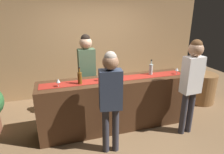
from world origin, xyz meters
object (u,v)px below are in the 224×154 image
Objects in this scene: wine_bottle_amber at (80,78)px; wine_glass_near_customer at (99,75)px; vase_on_side_table at (203,70)px; bartender at (87,67)px; wine_glass_mid_counter at (58,81)px; wine_glass_far_end at (177,69)px; customer_browsing at (111,93)px; customer_sipping at (192,78)px; round_side_table at (201,88)px; wine_bottle_clear at (151,69)px.

wine_bottle_amber reaches higher than wine_glass_near_customer.
wine_bottle_amber is 3.07m from vase_on_side_table.
wine_glass_near_customer is 0.08× the size of bartender.
wine_glass_mid_counter is 1.00× the size of wine_glass_far_end.
vase_on_side_table is at bearing 8.83° from wine_glass_near_customer.
bartender is 1.06× the size of customer_browsing.
wine_glass_near_customer is (0.36, 0.05, -0.01)m from wine_bottle_amber.
wine_glass_far_end is 0.08× the size of customer_sipping.
wine_glass_mid_counter is at bearing -174.03° from wine_glass_near_customer.
customer_sipping is 1.06× the size of customer_browsing.
customer_sipping is at bearing 11.18° from customer_browsing.
round_side_table is at bearing 8.48° from wine_glass_mid_counter.
wine_glass_near_customer is 1.00× the size of wine_glass_mid_counter.
customer_browsing is (-1.50, -0.07, -0.07)m from customer_sipping.
bartender reaches higher than customer_browsing.
wine_glass_mid_counter is at bearing -171.52° from round_side_table.
wine_bottle_clear reaches higher than vase_on_side_table.
wine_glass_near_customer reaches higher than vase_on_side_table.
customer_browsing is (0.73, -0.58, -0.08)m from wine_glass_mid_counter.
wine_glass_mid_counter is 0.19× the size of round_side_table.
wine_bottle_amber is at bearing 68.26° from bartender.
wine_bottle_clear is at bearing 4.40° from wine_glass_mid_counter.
wine_glass_near_customer is 0.60× the size of vase_on_side_table.
round_side_table is (2.85, -0.15, -0.74)m from bartender.
wine_bottle_clear is 1.86m from round_side_table.
round_side_table is 0.49m from vase_on_side_table.
wine_bottle_amber is 0.41× the size of round_side_table.
wine_glass_near_customer is 0.72m from wine_glass_mid_counter.
wine_glass_far_end is at bearing -3.11° from wine_glass_near_customer.
wine_bottle_clear reaches higher than wine_glass_mid_counter.
wine_bottle_clear and wine_bottle_amber have the same top height.
customer_browsing is at bearing -158.00° from vase_on_side_table.
wine_bottle_amber is at bearing -171.02° from round_side_table.
wine_glass_mid_counter is 2.28m from wine_glass_far_end.
vase_on_side_table is at bearing 30.41° from customer_browsing.
wine_glass_near_customer is at bearing -176.67° from wine_bottle_clear.
wine_glass_near_customer is at bearing 99.59° from customer_browsing.
wine_bottle_amber is at bearing -175.55° from wine_bottle_clear.
bartender reaches higher than wine_glass_near_customer.
wine_glass_near_customer is at bearing 100.17° from bartender.
vase_on_side_table is at bearing 36.77° from customer_sipping.
customer_browsing is (0.01, -0.66, -0.08)m from wine_glass_near_customer.
customer_sipping is (2.23, -0.51, -0.00)m from wine_glass_mid_counter.
wine_glass_near_customer is at bearing 5.97° from wine_glass_mid_counter.
wine_glass_far_end is (0.50, -0.15, -0.01)m from wine_bottle_clear.
wine_bottle_amber is at bearing -172.23° from wine_glass_near_customer.
wine_glass_mid_counter reaches higher than round_side_table.
wine_bottle_amber is 2.10× the size of wine_glass_mid_counter.
vase_on_side_table is (-0.06, -0.02, 0.49)m from round_side_table.
vase_on_side_table is at bearing 12.40° from wine_bottle_clear.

